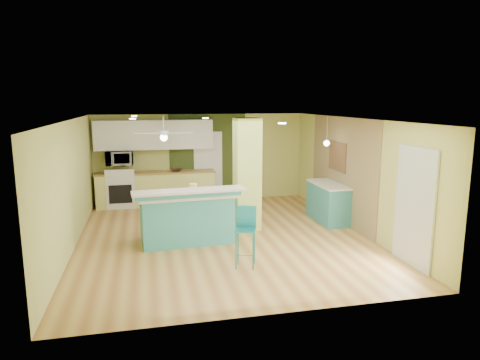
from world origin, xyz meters
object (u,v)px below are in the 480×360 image
object	(u,v)px
fruit_bowl	(176,170)
canister	(193,187)
side_counter	(328,202)
bar_stool	(246,226)
peninsula	(187,216)

from	to	relation	value
fruit_bowl	canister	size ratio (longest dim) A/B	1.76
fruit_bowl	side_counter	bearing A→B (deg)	-35.79
bar_stool	canister	distance (m)	1.95
side_counter	canister	distance (m)	3.42
peninsula	bar_stool	world-z (taller)	peninsula
bar_stool	side_counter	xyz separation A→B (m)	(2.59, 2.35, -0.25)
bar_stool	canister	bearing A→B (deg)	130.78
side_counter	canister	bearing A→B (deg)	-170.16
peninsula	canister	size ratio (longest dim) A/B	12.91
fruit_bowl	canister	world-z (taller)	canister
peninsula	fruit_bowl	world-z (taller)	peninsula
side_counter	canister	size ratio (longest dim) A/B	8.27
bar_stool	canister	xyz separation A→B (m)	(-0.72, 1.77, 0.38)
bar_stool	fruit_bowl	bearing A→B (deg)	118.63
canister	peninsula	bearing A→B (deg)	-124.59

